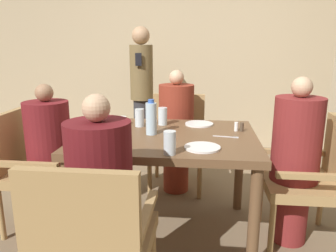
# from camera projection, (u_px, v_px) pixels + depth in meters

# --- Properties ---
(ground_plane) EXTENTS (16.00, 16.00, 0.00)m
(ground_plane) POSITION_uv_depth(u_px,v_px,m) (167.00, 231.00, 2.46)
(ground_plane) COLOR #7A664C
(wall_back) EXTENTS (8.00, 0.06, 2.80)m
(wall_back) POSITION_uv_depth(u_px,v_px,m) (186.00, 42.00, 4.31)
(wall_back) COLOR tan
(wall_back) RESTS_ON ground_plane
(dining_table) EXTENTS (1.23, 0.98, 0.75)m
(dining_table) POSITION_uv_depth(u_px,v_px,m) (167.00, 148.00, 2.30)
(dining_table) COLOR brown
(dining_table) RESTS_ON ground_plane
(chair_left_side) EXTENTS (0.52, 0.52, 0.89)m
(chair_left_side) POSITION_uv_depth(u_px,v_px,m) (33.00, 164.00, 2.45)
(chair_left_side) COLOR #A88451
(chair_left_side) RESTS_ON ground_plane
(diner_in_left_chair) EXTENTS (0.32, 0.32, 1.10)m
(diner_in_left_chair) POSITION_uv_depth(u_px,v_px,m) (50.00, 156.00, 2.42)
(diner_in_left_chair) COLOR maroon
(diner_in_left_chair) RESTS_ON ground_plane
(chair_far_side) EXTENTS (0.52, 0.52, 0.89)m
(chair_far_side) POSITION_uv_depth(u_px,v_px,m) (177.00, 136.00, 3.19)
(chair_far_side) COLOR #A88451
(chair_far_side) RESTS_ON ground_plane
(diner_in_far_chair) EXTENTS (0.32, 0.32, 1.15)m
(diner_in_far_chair) POSITION_uv_depth(u_px,v_px,m) (176.00, 131.00, 3.04)
(diner_in_far_chair) COLOR maroon
(diner_in_far_chair) RESTS_ON ground_plane
(chair_right_side) EXTENTS (0.52, 0.52, 0.89)m
(chair_right_side) POSITION_uv_depth(u_px,v_px,m) (314.00, 175.00, 2.23)
(chair_right_side) COLOR #A88451
(chair_right_side) RESTS_ON ground_plane
(diner_in_right_chair) EXTENTS (0.32, 0.32, 1.17)m
(diner_in_right_chair) POSITION_uv_depth(u_px,v_px,m) (295.00, 160.00, 2.22)
(diner_in_right_chair) COLOR maroon
(diner_in_right_chair) RESTS_ON ground_plane
(chair_near_corner) EXTENTS (0.52, 0.52, 0.89)m
(chair_near_corner) POSITION_uv_depth(u_px,v_px,m) (93.00, 237.00, 1.51)
(chair_near_corner) COLOR #A88451
(chair_near_corner) RESTS_ON ground_plane
(diner_in_near_chair) EXTENTS (0.32, 0.32, 1.14)m
(diner_in_near_chair) POSITION_uv_depth(u_px,v_px,m) (101.00, 205.00, 1.63)
(diner_in_near_chair) COLOR #5B1419
(diner_in_near_chair) RESTS_ON ground_plane
(standing_host) EXTENTS (0.27, 0.30, 1.57)m
(standing_host) POSITION_uv_depth(u_px,v_px,m) (142.00, 90.00, 3.86)
(standing_host) COLOR #2D2D33
(standing_host) RESTS_ON ground_plane
(plate_main_left) EXTENTS (0.22, 0.22, 0.01)m
(plate_main_left) POSITION_uv_depth(u_px,v_px,m) (199.00, 124.00, 2.57)
(plate_main_left) COLOR white
(plate_main_left) RESTS_ON dining_table
(plate_main_right) EXTENTS (0.22, 0.22, 0.01)m
(plate_main_right) POSITION_uv_depth(u_px,v_px,m) (202.00, 147.00, 1.97)
(plate_main_right) COLOR white
(plate_main_right) RESTS_ON dining_table
(teacup_with_saucer) EXTENTS (0.11, 0.11, 0.07)m
(teacup_with_saucer) POSITION_uv_depth(u_px,v_px,m) (122.00, 121.00, 2.55)
(teacup_with_saucer) COLOR white
(teacup_with_saucer) RESTS_ON dining_table
(water_bottle) EXTENTS (0.08, 0.08, 0.25)m
(water_bottle) POSITION_uv_depth(u_px,v_px,m) (151.00, 118.00, 2.27)
(water_bottle) COLOR silver
(water_bottle) RESTS_ON dining_table
(glass_tall_near) EXTENTS (0.07, 0.07, 0.14)m
(glass_tall_near) POSITION_uv_depth(u_px,v_px,m) (140.00, 118.00, 2.50)
(glass_tall_near) COLOR silver
(glass_tall_near) RESTS_ON dining_table
(glass_tall_mid) EXTENTS (0.07, 0.07, 0.14)m
(glass_tall_mid) POSITION_uv_depth(u_px,v_px,m) (163.00, 116.00, 2.55)
(glass_tall_mid) COLOR silver
(glass_tall_mid) RESTS_ON dining_table
(glass_tall_far) EXTENTS (0.07, 0.07, 0.14)m
(glass_tall_far) POSITION_uv_depth(u_px,v_px,m) (170.00, 143.00, 1.85)
(glass_tall_far) COLOR silver
(glass_tall_far) RESTS_ON dining_table
(salt_shaker) EXTENTS (0.03, 0.03, 0.07)m
(salt_shaker) POSITION_uv_depth(u_px,v_px,m) (236.00, 127.00, 2.37)
(salt_shaker) COLOR white
(salt_shaker) RESTS_ON dining_table
(pepper_shaker) EXTENTS (0.03, 0.03, 0.06)m
(pepper_shaker) POSITION_uv_depth(u_px,v_px,m) (242.00, 127.00, 2.36)
(pepper_shaker) COLOR #4C3D2D
(pepper_shaker) RESTS_ON dining_table
(fork_beside_plate) EXTENTS (0.17, 0.04, 0.00)m
(fork_beside_plate) POSITION_uv_depth(u_px,v_px,m) (229.00, 137.00, 2.21)
(fork_beside_plate) COLOR silver
(fork_beside_plate) RESTS_ON dining_table
(knife_beside_plate) EXTENTS (0.18, 0.05, 0.00)m
(knife_beside_plate) POSITION_uv_depth(u_px,v_px,m) (109.00, 128.00, 2.44)
(knife_beside_plate) COLOR silver
(knife_beside_plate) RESTS_ON dining_table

